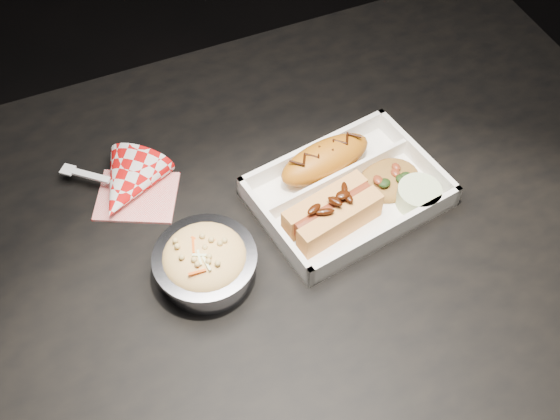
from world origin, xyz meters
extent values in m
cube|color=black|center=(0.00, 0.00, 0.73)|extent=(1.20, 0.80, 0.03)
cylinder|color=black|center=(0.55, 0.35, 0.36)|extent=(0.05, 0.05, 0.72)
cube|color=white|center=(0.12, 0.02, 0.75)|extent=(0.28, 0.22, 0.01)
cube|color=white|center=(0.11, 0.10, 0.77)|extent=(0.25, 0.05, 0.04)
cube|color=white|center=(0.14, -0.07, 0.77)|extent=(0.25, 0.05, 0.04)
cube|color=white|center=(0.00, 0.00, 0.77)|extent=(0.04, 0.18, 0.04)
cube|color=white|center=(0.24, 0.04, 0.77)|extent=(0.04, 0.18, 0.04)
cube|color=white|center=(0.12, 0.04, 0.77)|extent=(0.23, 0.04, 0.03)
ellipsoid|color=#B46412|center=(0.11, 0.07, 0.78)|extent=(0.15, 0.08, 0.05)
cube|color=#DC954B|center=(0.09, -0.03, 0.78)|extent=(0.13, 0.05, 0.04)
cube|color=#DC954B|center=(0.08, 0.00, 0.78)|extent=(0.13, 0.05, 0.04)
cylinder|color=maroon|center=(0.08, -0.02, 0.79)|extent=(0.12, 0.05, 0.03)
ellipsoid|color=olive|center=(0.19, 0.02, 0.77)|extent=(0.10, 0.09, 0.03)
cylinder|color=beige|center=(0.21, -0.03, 0.77)|extent=(0.06, 0.06, 0.03)
cylinder|color=silver|center=(-0.10, -0.02, 0.77)|extent=(0.12, 0.12, 0.04)
cylinder|color=silver|center=(-0.10, -0.02, 0.79)|extent=(0.13, 0.13, 0.01)
ellipsoid|color=beige|center=(-0.10, -0.02, 0.79)|extent=(0.11, 0.11, 0.04)
cube|color=red|center=(-0.15, 0.14, 0.75)|extent=(0.14, 0.13, 0.00)
cone|color=red|center=(-0.16, 0.15, 0.77)|extent=(0.15, 0.15, 0.10)
cube|color=white|center=(-0.20, 0.18, 0.77)|extent=(0.05, 0.05, 0.00)
cube|color=white|center=(-0.22, 0.21, 0.77)|extent=(0.03, 0.03, 0.00)
camera|label=1|loc=(-0.20, -0.50, 1.53)|focal=45.00mm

